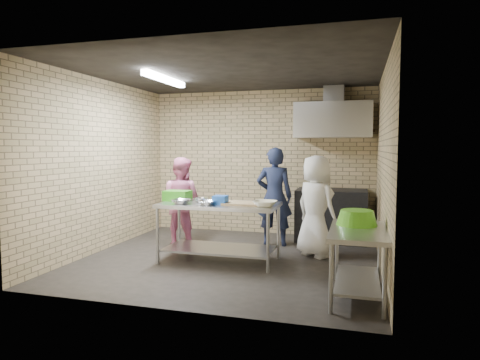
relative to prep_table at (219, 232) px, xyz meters
name	(u,v)px	position (x,y,z in m)	size (l,w,h in m)	color
floor	(230,259)	(0.11, 0.13, -0.42)	(4.20, 4.20, 0.00)	black
ceiling	(229,72)	(0.11, 0.13, 2.28)	(4.20, 4.20, 0.00)	black
back_wall	(261,162)	(0.11, 2.13, 0.93)	(4.20, 0.06, 2.70)	tan
front_wall	(169,176)	(0.11, -1.87, 0.93)	(4.20, 0.06, 2.70)	tan
left_wall	(102,165)	(-1.99, 0.13, 0.93)	(0.06, 4.00, 2.70)	tan
right_wall	(383,169)	(2.21, 0.13, 0.93)	(0.06, 4.00, 2.70)	tan
prep_table	(219,232)	(0.00, 0.00, 0.00)	(1.68, 0.84, 0.84)	#B2B3B9
side_counter	(358,263)	(1.91, -0.97, -0.04)	(0.60, 1.20, 0.75)	silver
stove	(331,215)	(1.46, 1.78, 0.03)	(1.20, 0.70, 0.90)	black
range_hood	(333,120)	(1.46, 1.83, 1.68)	(1.30, 0.60, 0.60)	silver
hood_duct	(334,95)	(1.46, 1.98, 2.13)	(0.35, 0.30, 0.30)	#A5A8AD
wall_shelf	(351,131)	(1.76, 2.02, 1.50)	(0.80, 0.20, 0.04)	#3F2B19
fluorescent_fixture	(165,79)	(-0.89, 0.13, 2.22)	(0.10, 1.25, 0.08)	white
green_crate	(177,196)	(-0.70, 0.12, 0.49)	(0.37, 0.28, 0.15)	green
blue_tub	(220,200)	(0.05, -0.10, 0.48)	(0.19, 0.19, 0.12)	blue
cutting_board	(243,203)	(0.35, -0.02, 0.43)	(0.51, 0.39, 0.03)	tan
mixing_bowl_a	(181,201)	(-0.50, -0.20, 0.45)	(0.26, 0.26, 0.06)	silver
mixing_bowl_b	(201,200)	(-0.30, 0.05, 0.45)	(0.20, 0.20, 0.06)	silver
mixing_bowl_c	(207,203)	(-0.10, -0.22, 0.45)	(0.24, 0.24, 0.06)	silver
ceramic_bowl	(265,204)	(0.70, -0.15, 0.46)	(0.32, 0.32, 0.08)	beige
green_basin	(357,218)	(1.89, -0.72, 0.42)	(0.46, 0.46, 0.17)	#59C626
bottle_red	(337,125)	(1.51, 2.02, 1.61)	(0.07, 0.07, 0.18)	#B22619
bottle_green	(360,125)	(1.91, 2.02, 1.60)	(0.06, 0.06, 0.15)	green
man_navy	(274,197)	(0.57, 1.19, 0.40)	(0.60, 0.39, 1.63)	#141833
woman_pink	(181,202)	(-0.93, 0.76, 0.31)	(0.71, 0.56, 1.47)	pink
woman_white	(316,206)	(1.30, 0.66, 0.34)	(0.74, 0.48, 1.52)	white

